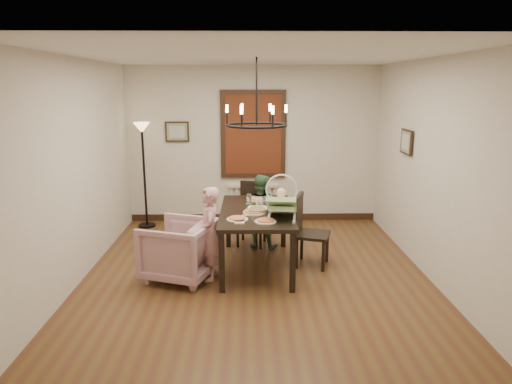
{
  "coord_description": "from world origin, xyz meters",
  "views": [
    {
      "loc": [
        -0.11,
        -5.67,
        2.45
      ],
      "look_at": [
        0.01,
        0.3,
        1.05
      ],
      "focal_mm": 32.0,
      "sensor_mm": 36.0,
      "label": 1
    }
  ],
  "objects_px": {
    "drinking_glass": "(267,202)",
    "chair_far": "(251,214)",
    "seated_man": "(260,217)",
    "elderly_woman": "(209,241)",
    "baby_bouncer": "(282,203)",
    "floor_lamp": "(144,177)",
    "armchair": "(179,249)",
    "chair_right": "(313,230)",
    "dining_table": "(257,216)"
  },
  "relations": [
    {
      "from": "chair_far",
      "to": "chair_right",
      "type": "height_order",
      "value": "chair_right"
    },
    {
      "from": "seated_man",
      "to": "drinking_glass",
      "type": "distance_m",
      "value": 0.74
    },
    {
      "from": "chair_far",
      "to": "chair_right",
      "type": "distance_m",
      "value": 1.21
    },
    {
      "from": "armchair",
      "to": "elderly_woman",
      "type": "xyz_separation_m",
      "value": [
        0.39,
        -0.03,
        0.12
      ]
    },
    {
      "from": "drinking_glass",
      "to": "armchair",
      "type": "bearing_deg",
      "value": -155.43
    },
    {
      "from": "chair_far",
      "to": "floor_lamp",
      "type": "relative_size",
      "value": 0.55
    },
    {
      "from": "armchair",
      "to": "drinking_glass",
      "type": "bearing_deg",
      "value": 133.3
    },
    {
      "from": "chair_far",
      "to": "baby_bouncer",
      "type": "bearing_deg",
      "value": -61.55
    },
    {
      "from": "seated_man",
      "to": "baby_bouncer",
      "type": "relative_size",
      "value": 1.61
    },
    {
      "from": "dining_table",
      "to": "drinking_glass",
      "type": "bearing_deg",
      "value": 51.5
    },
    {
      "from": "chair_right",
      "to": "elderly_woman",
      "type": "bearing_deg",
      "value": 124.75
    },
    {
      "from": "elderly_woman",
      "to": "chair_far",
      "type": "bearing_deg",
      "value": 150.57
    },
    {
      "from": "chair_right",
      "to": "baby_bouncer",
      "type": "height_order",
      "value": "baby_bouncer"
    },
    {
      "from": "drinking_glass",
      "to": "floor_lamp",
      "type": "bearing_deg",
      "value": 140.08
    },
    {
      "from": "dining_table",
      "to": "chair_right",
      "type": "distance_m",
      "value": 0.8
    },
    {
      "from": "dining_table",
      "to": "chair_right",
      "type": "height_order",
      "value": "chair_right"
    },
    {
      "from": "seated_man",
      "to": "floor_lamp",
      "type": "distance_m",
      "value": 2.31
    },
    {
      "from": "dining_table",
      "to": "drinking_glass",
      "type": "relative_size",
      "value": 13.48
    },
    {
      "from": "chair_far",
      "to": "elderly_woman",
      "type": "distance_m",
      "value": 1.41
    },
    {
      "from": "baby_bouncer",
      "to": "drinking_glass",
      "type": "height_order",
      "value": "baby_bouncer"
    },
    {
      "from": "elderly_woman",
      "to": "baby_bouncer",
      "type": "distance_m",
      "value": 1.05
    },
    {
      "from": "elderly_woman",
      "to": "baby_bouncer",
      "type": "bearing_deg",
      "value": 83.63
    },
    {
      "from": "seated_man",
      "to": "armchair",
      "type": "bearing_deg",
      "value": 60.96
    },
    {
      "from": "drinking_glass",
      "to": "seated_man",
      "type": "bearing_deg",
      "value": 96.62
    },
    {
      "from": "chair_right",
      "to": "drinking_glass",
      "type": "distance_m",
      "value": 0.74
    },
    {
      "from": "elderly_woman",
      "to": "floor_lamp",
      "type": "distance_m",
      "value": 2.65
    },
    {
      "from": "dining_table",
      "to": "armchair",
      "type": "xyz_separation_m",
      "value": [
        -1.01,
        -0.35,
        -0.34
      ]
    },
    {
      "from": "armchair",
      "to": "chair_right",
      "type": "bearing_deg",
      "value": 121.05
    },
    {
      "from": "dining_table",
      "to": "seated_man",
      "type": "bearing_deg",
      "value": 85.43
    },
    {
      "from": "chair_right",
      "to": "elderly_woman",
      "type": "xyz_separation_m",
      "value": [
        -1.39,
        -0.42,
        -0.0
      ]
    },
    {
      "from": "chair_right",
      "to": "elderly_woman",
      "type": "relative_size",
      "value": 1.0
    },
    {
      "from": "chair_far",
      "to": "armchair",
      "type": "distance_m",
      "value": 1.59
    },
    {
      "from": "chair_right",
      "to": "armchair",
      "type": "distance_m",
      "value": 1.83
    },
    {
      "from": "baby_bouncer",
      "to": "dining_table",
      "type": "bearing_deg",
      "value": 136.26
    },
    {
      "from": "drinking_glass",
      "to": "floor_lamp",
      "type": "xyz_separation_m",
      "value": [
        -2.06,
        1.72,
        0.03
      ]
    },
    {
      "from": "drinking_glass",
      "to": "chair_far",
      "type": "bearing_deg",
      "value": 105.27
    },
    {
      "from": "seated_man",
      "to": "drinking_glass",
      "type": "bearing_deg",
      "value": 110.95
    },
    {
      "from": "chair_right",
      "to": "floor_lamp",
      "type": "distance_m",
      "value": 3.29
    },
    {
      "from": "chair_right",
      "to": "chair_far",
      "type": "bearing_deg",
      "value": 61.32
    },
    {
      "from": "chair_far",
      "to": "floor_lamp",
      "type": "xyz_separation_m",
      "value": [
        -1.85,
        0.98,
        0.41
      ]
    },
    {
      "from": "dining_table",
      "to": "floor_lamp",
      "type": "bearing_deg",
      "value": 135.82
    },
    {
      "from": "chair_right",
      "to": "dining_table",
      "type": "bearing_deg",
      "value": 110.73
    },
    {
      "from": "drinking_glass",
      "to": "floor_lamp",
      "type": "relative_size",
      "value": 0.07
    },
    {
      "from": "dining_table",
      "to": "elderly_woman",
      "type": "height_order",
      "value": "elderly_woman"
    },
    {
      "from": "dining_table",
      "to": "floor_lamp",
      "type": "height_order",
      "value": "floor_lamp"
    },
    {
      "from": "armchair",
      "to": "seated_man",
      "type": "relative_size",
      "value": 0.89
    },
    {
      "from": "chair_right",
      "to": "elderly_woman",
      "type": "distance_m",
      "value": 1.45
    },
    {
      "from": "elderly_woman",
      "to": "chair_right",
      "type": "bearing_deg",
      "value": 100.38
    },
    {
      "from": "floor_lamp",
      "to": "drinking_glass",
      "type": "bearing_deg",
      "value": -39.92
    },
    {
      "from": "seated_man",
      "to": "elderly_woman",
      "type": "bearing_deg",
      "value": 74.1
    }
  ]
}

